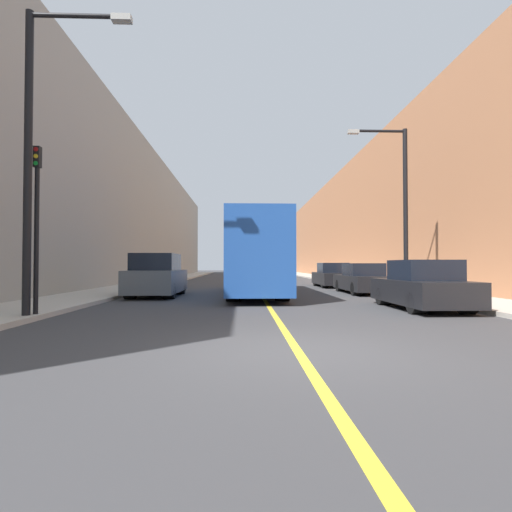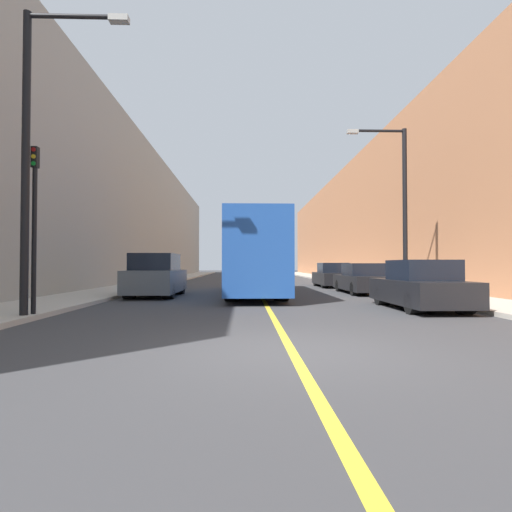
# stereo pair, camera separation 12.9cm
# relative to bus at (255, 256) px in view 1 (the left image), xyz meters

# --- Properties ---
(ground_plane) EXTENTS (200.00, 200.00, 0.00)m
(ground_plane) POSITION_rel_bus_xyz_m (0.30, -12.38, -1.85)
(ground_plane) COLOR #38383A
(sidewalk_left) EXTENTS (2.92, 72.00, 0.14)m
(sidewalk_left) POSITION_rel_bus_xyz_m (-7.20, 17.62, -1.78)
(sidewalk_left) COLOR #B2AA9E
(sidewalk_left) RESTS_ON ground
(sidewalk_right) EXTENTS (2.92, 72.00, 0.14)m
(sidewalk_right) POSITION_rel_bus_xyz_m (7.81, 17.62, -1.78)
(sidewalk_right) COLOR #B2AA9E
(sidewalk_right) RESTS_ON ground
(building_row_left) EXTENTS (4.00, 72.00, 11.98)m
(building_row_left) POSITION_rel_bus_xyz_m (-10.66, 17.62, 4.14)
(building_row_left) COLOR gray
(building_row_left) RESTS_ON ground
(building_row_right) EXTENTS (4.00, 72.00, 10.98)m
(building_row_right) POSITION_rel_bus_xyz_m (11.27, 17.62, 3.64)
(building_row_right) COLOR #B2724C
(building_row_right) RESTS_ON ground
(road_center_line) EXTENTS (0.16, 72.00, 0.01)m
(road_center_line) POSITION_rel_bus_xyz_m (0.30, 17.62, -1.85)
(road_center_line) COLOR gold
(road_center_line) RESTS_ON ground
(bus) EXTENTS (2.45, 11.09, 3.48)m
(bus) POSITION_rel_bus_xyz_m (0.00, 0.00, 0.00)
(bus) COLOR #1E4793
(bus) RESTS_ON ground
(parked_suv_left) EXTENTS (2.05, 4.60, 1.91)m
(parked_suv_left) POSITION_rel_bus_xyz_m (-4.41, -0.93, -0.97)
(parked_suv_left) COLOR #51565B
(parked_suv_left) RESTS_ON ground
(car_right_near) EXTENTS (1.88, 4.28, 1.56)m
(car_right_near) POSITION_rel_bus_xyz_m (5.12, -6.38, -1.15)
(car_right_near) COLOR black
(car_right_near) RESTS_ON ground
(car_right_mid) EXTENTS (1.78, 4.71, 1.49)m
(car_right_mid) POSITION_rel_bus_xyz_m (5.33, 0.66, -1.18)
(car_right_mid) COLOR black
(car_right_mid) RESTS_ON ground
(car_right_far) EXTENTS (1.88, 4.31, 1.54)m
(car_right_far) POSITION_rel_bus_xyz_m (5.15, 6.39, -1.16)
(car_right_far) COLOR black
(car_right_far) RESTS_ON ground
(street_lamp_left) EXTENTS (2.68, 0.24, 7.77)m
(street_lamp_left) POSITION_rel_bus_xyz_m (-5.81, -8.64, 2.72)
(street_lamp_left) COLOR black
(street_lamp_left) RESTS_ON sidewalk_left
(street_lamp_right) EXTENTS (2.68, 0.24, 7.32)m
(street_lamp_right) POSITION_rel_bus_xyz_m (6.40, -1.51, 2.49)
(street_lamp_right) COLOR black
(street_lamp_right) RESTS_ON sidewalk_right
(traffic_light) EXTENTS (0.16, 0.18, 4.35)m
(traffic_light) POSITION_rel_bus_xyz_m (-5.94, -8.38, 0.65)
(traffic_light) COLOR black
(traffic_light) RESTS_ON sidewalk_left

